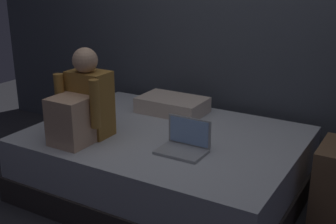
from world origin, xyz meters
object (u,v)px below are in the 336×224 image
at_px(person_sitting, 82,105).
at_px(pillow, 172,105).
at_px(bed, 165,163).
at_px(laptop, 185,143).

bearing_deg(person_sitting, pillow, 72.41).
bearing_deg(bed, person_sitting, -140.33).
xyz_separation_m(bed, laptop, (0.28, -0.22, 0.30)).
distance_m(laptop, pillow, 0.82).
distance_m(person_sitting, pillow, 0.89).
bearing_deg(pillow, bed, -66.35).
xyz_separation_m(person_sitting, pillow, (0.26, 0.83, -0.19)).
height_order(bed, pillow, pillow).
xyz_separation_m(bed, person_sitting, (-0.46, -0.38, 0.50)).
xyz_separation_m(laptop, pillow, (-0.48, 0.67, 0.01)).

